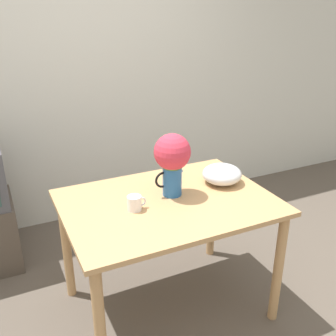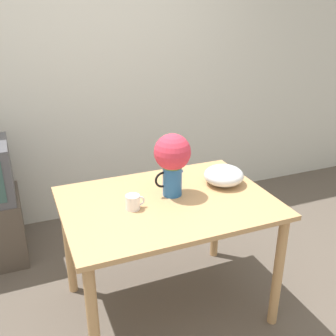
{
  "view_description": "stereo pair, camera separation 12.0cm",
  "coord_description": "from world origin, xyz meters",
  "views": [
    {
      "loc": [
        -0.75,
        -1.64,
        1.9
      ],
      "look_at": [
        0.18,
        0.31,
        0.98
      ],
      "focal_mm": 42.0,
      "sensor_mm": 36.0,
      "label": 1
    },
    {
      "loc": [
        -0.64,
        -1.69,
        1.9
      ],
      "look_at": [
        0.18,
        0.31,
        0.98
      ],
      "focal_mm": 42.0,
      "sensor_mm": 36.0,
      "label": 2
    }
  ],
  "objects": [
    {
      "name": "flower_vase",
      "position": [
        0.2,
        0.31,
        1.04
      ],
      "size": [
        0.22,
        0.22,
        0.39
      ],
      "color": "#235B9E",
      "rests_on": "table"
    },
    {
      "name": "white_bowl",
      "position": [
        0.57,
        0.32,
        0.86
      ],
      "size": [
        0.26,
        0.26,
        0.12
      ],
      "color": "silver",
      "rests_on": "table"
    },
    {
      "name": "table",
      "position": [
        0.15,
        0.25,
        0.69
      ],
      "size": [
        1.25,
        0.9,
        0.8
      ],
      "color": "tan",
      "rests_on": "ground_plane"
    },
    {
      "name": "coffee_mug",
      "position": [
        -0.07,
        0.22,
        0.84
      ],
      "size": [
        0.11,
        0.08,
        0.09
      ],
      "color": "white",
      "rests_on": "table"
    },
    {
      "name": "wall_back",
      "position": [
        0.0,
        1.73,
        1.3
      ],
      "size": [
        8.0,
        0.05,
        2.6
      ],
      "color": "silver",
      "rests_on": "ground_plane"
    }
  ]
}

